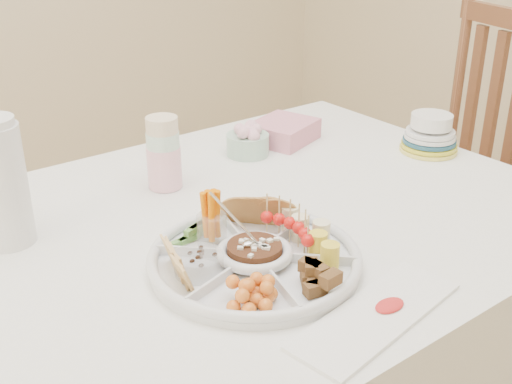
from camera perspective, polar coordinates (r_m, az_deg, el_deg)
dining_table at (r=1.53m, az=-2.99°, el=-15.59°), size 1.52×1.02×0.76m
chair at (r=2.24m, az=16.11°, el=1.84°), size 0.54×0.54×1.06m
party_tray at (r=1.16m, az=-0.13°, el=-5.71°), size 0.47×0.47×0.04m
bean_dip at (r=1.16m, az=-0.13°, el=-5.39°), size 0.12×0.12×0.04m
tortillas at (r=1.26m, az=0.58°, el=-1.88°), size 0.13×0.13×0.06m
carrot_cucumber at (r=1.21m, az=-5.06°, el=-2.12°), size 0.14×0.14×0.10m
pita_raisins at (r=1.11m, az=-6.34°, el=-6.07°), size 0.15×0.15×0.07m
cherries at (r=1.04m, az=-1.00°, el=-8.69°), size 0.13×0.13×0.04m
granola_chunks at (r=1.09m, az=5.38°, el=-7.16°), size 0.12×0.12×0.04m
banana_tomato at (r=1.19m, az=5.63°, el=-2.92°), size 0.13×0.13×0.09m
cup_stack at (r=1.45m, az=-8.27°, el=4.28°), size 0.08×0.08×0.21m
thermos at (r=1.29m, az=-21.80°, el=0.89°), size 0.11×0.11×0.26m
flower_bowl at (r=1.65m, az=-0.75°, el=4.69°), size 0.14×0.14×0.08m
napkin_stack at (r=1.75m, az=2.46°, el=5.42°), size 0.20×0.19×0.06m
plate_stack at (r=1.73m, az=15.22°, el=5.00°), size 0.16×0.16×0.10m
placemat at (r=1.06m, az=10.66°, el=-10.72°), size 0.35×0.16×0.01m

